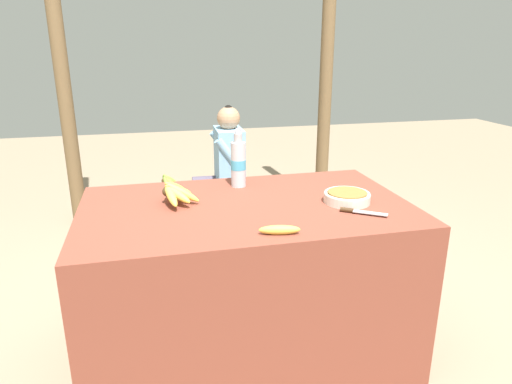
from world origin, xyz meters
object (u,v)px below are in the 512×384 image
object	(u,v)px
banana_bunch_green	(168,181)
serving_bowl	(347,196)
support_post_far	(327,52)
support_post_near	(59,53)
loose_banana_front	(280,230)
knife	(357,211)
wooden_bench	(212,193)
banana_bunch_ripe	(175,191)
seated_vendor	(223,162)
water_bottle	(238,163)

from	to	relation	value
banana_bunch_green	serving_bowl	bearing A→B (deg)	-65.24
support_post_far	support_post_near	bearing A→B (deg)	180.00
loose_banana_front	support_post_near	distance (m)	2.56
knife	wooden_bench	xyz separation A→B (m)	(-0.38, 1.74, -0.45)
knife	wooden_bench	distance (m)	1.84
serving_bowl	loose_banana_front	distance (m)	0.49
knife	support_post_near	bearing A→B (deg)	158.72
banana_bunch_ripe	loose_banana_front	bearing A→B (deg)	-51.29
banana_bunch_ripe	support_post_near	distance (m)	2.01
banana_bunch_green	wooden_bench	bearing A→B (deg)	-0.82
loose_banana_front	support_post_far	world-z (taller)	support_post_far
loose_banana_front	wooden_bench	bearing A→B (deg)	90.07
seated_vendor	loose_banana_front	bearing A→B (deg)	89.04
support_post_near	support_post_far	xyz separation A→B (m)	(2.12, 0.00, 0.00)
seated_vendor	banana_bunch_green	world-z (taller)	seated_vendor
loose_banana_front	support_post_far	bearing A→B (deg)	64.81
seated_vendor	wooden_bench	bearing A→B (deg)	-17.37
serving_bowl	seated_vendor	size ratio (longest dim) A/B	0.21
loose_banana_front	wooden_bench	size ratio (longest dim) A/B	0.12
loose_banana_front	banana_bunch_green	xyz separation A→B (m)	(-0.34, 1.89, -0.33)
loose_banana_front	seated_vendor	xyz separation A→B (m)	(0.09, 1.85, -0.20)
support_post_far	water_bottle	bearing A→B (deg)	-124.05
wooden_bench	support_post_far	xyz separation A→B (m)	(1.06, 0.37, 1.06)
water_bottle	support_post_far	distance (m)	2.01
water_bottle	loose_banana_front	distance (m)	0.65
water_bottle	seated_vendor	size ratio (longest dim) A/B	0.29
knife	support_post_far	distance (m)	2.30
banana_bunch_ripe	knife	size ratio (longest dim) A/B	1.60
water_bottle	knife	size ratio (longest dim) A/B	1.68
serving_bowl	support_post_near	distance (m)	2.52
banana_bunch_ripe	loose_banana_front	xyz separation A→B (m)	(0.36, -0.45, -0.04)
banana_bunch_ripe	loose_banana_front	world-z (taller)	banana_bunch_ripe
water_bottle	loose_banana_front	xyz separation A→B (m)	(0.03, -0.64, -0.10)
wooden_bench	water_bottle	bearing A→B (deg)	-91.35
water_bottle	seated_vendor	world-z (taller)	water_bottle
serving_bowl	knife	distance (m)	0.15
loose_banana_front	support_post_far	xyz separation A→B (m)	(1.06, 2.25, 0.60)
serving_bowl	support_post_near	world-z (taller)	support_post_near
banana_bunch_ripe	seated_vendor	world-z (taller)	seated_vendor
banana_bunch_ripe	serving_bowl	xyz separation A→B (m)	(0.76, -0.17, -0.03)
wooden_bench	banana_bunch_green	xyz separation A→B (m)	(-0.34, 0.00, 0.12)
loose_banana_front	seated_vendor	distance (m)	1.86
banana_bunch_ripe	loose_banana_front	distance (m)	0.58
wooden_bench	seated_vendor	bearing A→B (deg)	-19.08
wooden_bench	banana_bunch_green	world-z (taller)	banana_bunch_green
loose_banana_front	support_post_near	bearing A→B (deg)	115.28
wooden_bench	support_post_far	size ratio (longest dim) A/B	0.48
knife	seated_vendor	size ratio (longest dim) A/B	0.18
support_post_near	support_post_far	bearing A→B (deg)	0.00
knife	seated_vendor	distance (m)	1.75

